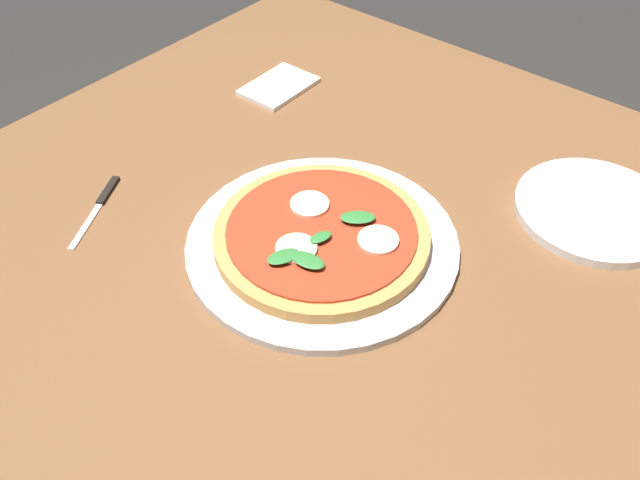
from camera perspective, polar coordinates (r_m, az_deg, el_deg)
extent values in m
cube|color=brown|center=(0.93, -0.60, -2.11)|extent=(1.24, 1.18, 0.04)
cube|color=brown|center=(1.72, -1.96, 7.54)|extent=(0.07, 0.07, 0.66)
cylinder|color=silver|center=(0.92, 0.00, -0.18)|extent=(0.37, 0.37, 0.01)
cylinder|color=tan|center=(0.91, -0.05, 0.44)|extent=(0.29, 0.29, 0.02)
cylinder|color=#B7381E|center=(0.90, -0.05, 0.95)|extent=(0.25, 0.25, 0.00)
cylinder|color=beige|center=(0.87, -2.00, -0.71)|extent=(0.05, 0.05, 0.00)
cylinder|color=beige|center=(0.88, 4.89, -0.01)|extent=(0.05, 0.05, 0.00)
cylinder|color=beige|center=(0.93, -0.87, 3.01)|extent=(0.05, 0.05, 0.00)
ellipsoid|color=#337F38|center=(0.85, -1.05, -1.70)|extent=(0.03, 0.05, 0.00)
ellipsoid|color=#337F38|center=(0.91, 3.19, 1.92)|extent=(0.05, 0.05, 0.00)
ellipsoid|color=#337F38|center=(0.85, -2.88, -1.51)|extent=(0.05, 0.04, 0.00)
ellipsoid|color=#337F38|center=(0.88, -0.10, 0.13)|extent=(0.04, 0.02, 0.00)
cylinder|color=white|center=(1.05, 22.07, 2.37)|extent=(0.23, 0.23, 0.01)
cube|color=white|center=(1.25, -3.48, 12.75)|extent=(0.13, 0.09, 0.01)
cube|color=black|center=(1.06, -17.35, 3.99)|extent=(0.06, 0.04, 0.01)
cube|color=silver|center=(1.01, -19.05, 1.08)|extent=(0.09, 0.05, 0.00)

